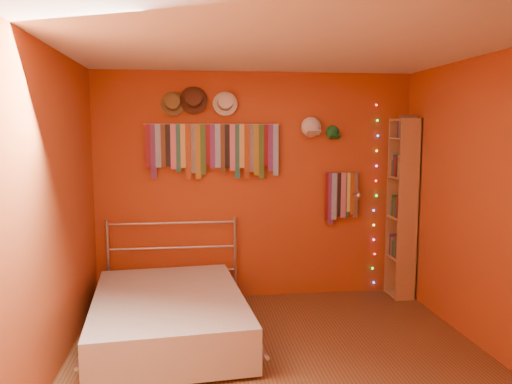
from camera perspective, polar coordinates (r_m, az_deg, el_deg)
name	(u,v)px	position (r m, az deg, el deg)	size (l,w,h in m)	color
ground	(284,367)	(4.21, 3.17, -19.30)	(3.50, 3.50, 0.00)	brown
back_wall	(256,186)	(5.53, -0.01, 0.64)	(3.50, 0.02, 2.50)	#9C3A19
right_wall	(498,207)	(4.48, 25.89, -1.57)	(0.02, 3.50, 2.50)	#9C3A19
left_wall	(46,216)	(3.90, -22.88, -2.59)	(0.02, 3.50, 2.50)	#9C3A19
ceiling	(286,44)	(3.82, 3.44, 16.58)	(3.50, 3.50, 0.02)	white
tie_rack	(214,147)	(5.40, -4.83, 5.10)	(1.45, 0.03, 0.60)	#AFAFB4
small_tie_rack	(341,195)	(5.68, 9.73, -0.31)	(0.40, 0.03, 0.59)	#AFAFB4
fedora_olive	(173,103)	(5.38, -9.49, 10.00)	(0.26, 0.14, 0.25)	brown
fedora_brown	(194,99)	(5.37, -7.14, 10.47)	(0.30, 0.16, 0.29)	#432518
fedora_white	(225,103)	(5.38, -3.53, 10.14)	(0.26, 0.14, 0.26)	silver
cap_white	(311,127)	(5.56, 6.32, 7.36)	(0.20, 0.25, 0.20)	white
cap_green	(333,132)	(5.62, 8.75, 6.75)	(0.16, 0.21, 0.16)	#186E2C
fairy_lights	(375,196)	(5.84, 13.48, -0.42)	(0.06, 0.02, 2.07)	#FF3333
reading_lamp	(357,195)	(5.57, 11.52, -0.36)	(0.07, 0.29, 0.08)	#AFAFB4
bookshelf	(406,207)	(5.80, 16.75, -1.68)	(0.25, 0.34, 2.00)	olive
bed	(169,315)	(4.69, -9.93, -13.65)	(1.55, 1.97, 0.93)	#AFAFB4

